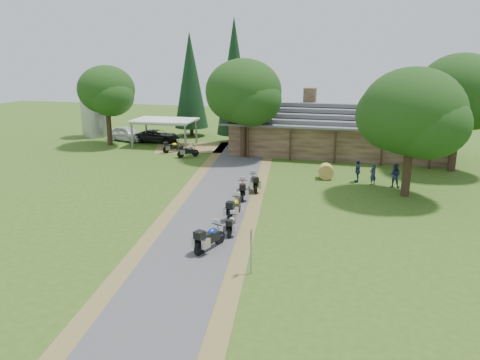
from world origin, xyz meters
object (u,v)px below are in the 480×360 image
(car_dark_suv, at_px, (157,133))
(motorcycle_row_b, at_px, (231,223))
(motorcycle_row_c, at_px, (234,206))
(car_white_sedan, at_px, (127,132))
(motorcycle_carport_b, at_px, (188,150))
(silo, at_px, (95,109))
(lodge, at_px, (338,128))
(hay_bale, at_px, (326,171))
(motorcycle_row_e, at_px, (254,182))
(motorcycle_row_d, at_px, (243,189))
(motorcycle_row_a, at_px, (210,236))
(carport, at_px, (165,133))
(motorcycle_carport_a, at_px, (173,146))

(car_dark_suv, xyz_separation_m, motorcycle_row_b, (15.17, -23.74, -0.46))
(car_dark_suv, distance_m, motorcycle_row_c, 25.84)
(car_white_sedan, relative_size, motorcycle_carport_b, 3.25)
(silo, relative_size, motorcycle_row_c, 3.11)
(lodge, xyz_separation_m, hay_bale, (-0.29, -10.16, -1.87))
(motorcycle_row_c, bearing_deg, motorcycle_row_e, 2.44)
(motorcycle_row_b, height_order, motorcycle_row_d, motorcycle_row_d)
(silo, relative_size, hay_bale, 5.52)
(car_dark_suv, distance_m, motorcycle_row_a, 29.99)
(car_dark_suv, xyz_separation_m, motorcycle_row_c, (14.64, -21.28, -0.33))
(silo, bearing_deg, motorcycle_row_d, -40.12)
(motorcycle_row_b, xyz_separation_m, motorcycle_carport_b, (-9.22, 17.52, 0.08))
(silo, distance_m, motorcycle_carport_b, 16.81)
(motorcycle_row_c, bearing_deg, car_dark_suv, 35.50)
(lodge, distance_m, hay_bale, 10.34)
(carport, bearing_deg, motorcycle_row_d, -54.12)
(lodge, height_order, silo, silo)
(motorcycle_row_d, relative_size, motorcycle_carport_b, 1.07)
(carport, relative_size, motorcycle_carport_a, 3.54)
(car_white_sedan, bearing_deg, motorcycle_row_d, -117.66)
(motorcycle_carport_a, relative_size, motorcycle_carport_b, 0.96)
(motorcycle_row_e, distance_m, motorcycle_carport_b, 12.56)
(motorcycle_row_e, bearing_deg, motorcycle_row_c, 159.99)
(motorcycle_carport_a, height_order, motorcycle_carport_b, motorcycle_carport_b)
(lodge, xyz_separation_m, motorcycle_row_e, (-4.99, -14.80, -1.78))
(lodge, distance_m, car_white_sedan, 23.24)
(motorcycle_row_d, relative_size, motorcycle_row_e, 1.03)
(motorcycle_row_b, height_order, motorcycle_carport_a, motorcycle_carport_a)
(hay_bale, bearing_deg, car_dark_suv, 150.65)
(car_dark_suv, bearing_deg, motorcycle_carport_a, -143.07)
(hay_bale, bearing_deg, motorcycle_carport_a, 158.11)
(motorcycle_row_d, bearing_deg, hay_bale, -51.60)
(motorcycle_carport_b, bearing_deg, motorcycle_carport_a, 101.28)
(lodge, bearing_deg, motorcycle_row_c, -103.19)
(motorcycle_row_b, xyz_separation_m, motorcycle_row_c, (-0.52, 2.46, 0.14))
(silo, distance_m, motorcycle_row_a, 36.46)
(motorcycle_carport_b, distance_m, hay_bale, 14.02)
(motorcycle_row_d, height_order, motorcycle_row_e, motorcycle_row_d)
(car_dark_suv, xyz_separation_m, motorcycle_row_d, (14.17, -17.45, -0.34))
(motorcycle_carport_b, bearing_deg, motorcycle_row_c, -102.21)
(lodge, height_order, motorcycle_row_e, lodge)
(car_white_sedan, height_order, motorcycle_row_c, car_white_sedan)
(motorcycle_row_c, distance_m, motorcycle_carport_b, 17.39)
(car_white_sedan, height_order, motorcycle_row_b, car_white_sedan)
(motorcycle_row_d, bearing_deg, car_white_sedan, 31.11)
(silo, distance_m, motorcycle_row_c, 32.85)
(silo, bearing_deg, motorcycle_row_a, -50.07)
(car_dark_suv, bearing_deg, silo, 76.32)
(car_dark_suv, relative_size, hay_bale, 4.62)
(motorcycle_row_e, bearing_deg, motorcycle_row_d, 149.32)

